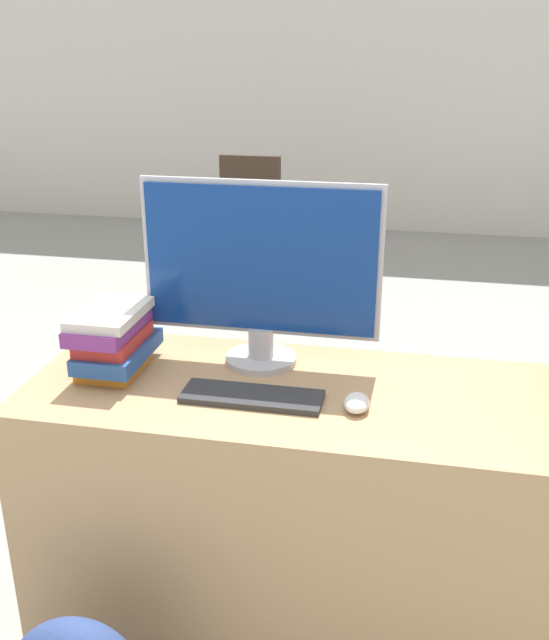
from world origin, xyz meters
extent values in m
cube|color=silver|center=(0.00, 5.17, 1.40)|extent=(12.00, 0.06, 2.80)
cube|color=tan|center=(0.00, 0.29, 0.38)|extent=(1.48, 0.59, 0.76)
cylinder|color=#B7B7BC|center=(-0.15, 0.44, 0.77)|extent=(0.20, 0.20, 0.02)
cylinder|color=#B7B7BC|center=(-0.15, 0.44, 0.82)|extent=(0.07, 0.07, 0.09)
cube|color=#B7B7BC|center=(-0.15, 0.44, 1.06)|extent=(0.66, 0.01, 0.43)
cube|color=navy|center=(-0.15, 0.44, 1.06)|extent=(0.63, 0.02, 0.40)
cube|color=#2D2D2D|center=(-0.12, 0.21, 0.77)|extent=(0.36, 0.12, 0.02)
ellipsoid|color=white|center=(0.14, 0.21, 0.78)|extent=(0.06, 0.09, 0.04)
cube|color=orange|center=(-0.54, 0.30, 0.77)|extent=(0.15, 0.20, 0.03)
cube|color=#285199|center=(-0.53, 0.31, 0.81)|extent=(0.16, 0.28, 0.04)
cube|color=#B72D28|center=(-0.53, 0.30, 0.85)|extent=(0.14, 0.23, 0.04)
cube|color=#7A3384|center=(-0.54, 0.30, 0.89)|extent=(0.15, 0.27, 0.04)
cube|color=silver|center=(-0.53, 0.30, 0.93)|extent=(0.16, 0.25, 0.03)
cylinder|color=#38281E|center=(-1.12, 3.20, 0.20)|extent=(0.04, 0.04, 0.40)
cylinder|color=#38281E|center=(-0.74, 3.20, 0.20)|extent=(0.04, 0.04, 0.40)
cylinder|color=#38281E|center=(-1.12, 3.58, 0.20)|extent=(0.04, 0.04, 0.40)
cylinder|color=#38281E|center=(-0.74, 3.58, 0.20)|extent=(0.04, 0.04, 0.40)
cube|color=#38281E|center=(-0.93, 3.39, 0.43)|extent=(0.44, 0.44, 0.05)
cube|color=#38281E|center=(-0.93, 3.59, 0.66)|extent=(0.44, 0.04, 0.42)
camera|label=1|loc=(0.26, -1.36, 1.60)|focal=40.00mm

